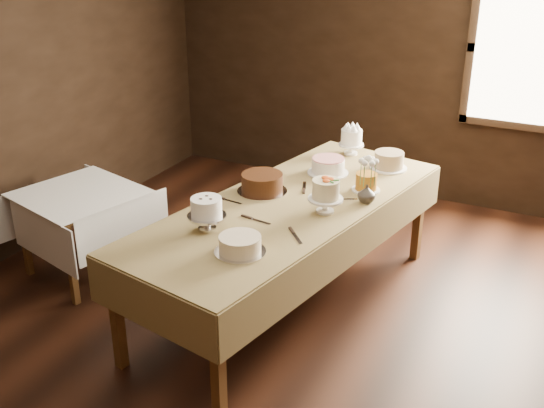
{
  "coord_description": "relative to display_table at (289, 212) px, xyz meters",
  "views": [
    {
      "loc": [
        1.81,
        -3.43,
        2.76
      ],
      "look_at": [
        0.0,
        0.2,
        0.95
      ],
      "focal_mm": 43.44,
      "sensor_mm": 36.0,
      "label": 1
    }
  ],
  "objects": [
    {
      "name": "cake_chocolate",
      "position": [
        -0.27,
        0.1,
        0.13
      ],
      "size": [
        0.41,
        0.41,
        0.14
      ],
      "color": "silver",
      "rests_on": "display_table"
    },
    {
      "name": "cake_server_a",
      "position": [
        -0.04,
        -0.36,
        0.07
      ],
      "size": [
        0.24,
        0.06,
        0.01
      ],
      "primitive_type": "cube",
      "rotation": [
        0.0,
        0.0,
        -0.14
      ],
      "color": "silver",
      "rests_on": "display_table"
    },
    {
      "name": "cake_swirl",
      "position": [
        -0.3,
        -0.62,
        0.17
      ],
      "size": [
        0.26,
        0.26,
        0.24
      ],
      "color": "silver",
      "rests_on": "display_table"
    },
    {
      "name": "cake_caramel",
      "position": [
        0.41,
        0.47,
        0.13
      ],
      "size": [
        0.23,
        0.23,
        0.14
      ],
      "color": "white",
      "rests_on": "display_table"
    },
    {
      "name": "flower_vase",
      "position": [
        0.48,
        0.27,
        0.13
      ],
      "size": [
        0.18,
        0.18,
        0.13
      ],
      "primitive_type": "imported",
      "rotation": [
        0.0,
        0.0,
        0.66
      ],
      "color": "#2D2823",
      "rests_on": "display_table"
    },
    {
      "name": "window",
      "position": [
        1.3,
        2.47,
        0.82
      ],
      "size": [
        1.1,
        0.05,
        1.3
      ],
      "primitive_type": "cube",
      "color": "#FFEABF",
      "rests_on": "wall_back"
    },
    {
      "name": "cake_server_d",
      "position": [
        0.35,
        0.25,
        0.07
      ],
      "size": [
        0.23,
        0.13,
        0.01
      ],
      "primitive_type": "cube",
      "rotation": [
        0.0,
        0.0,
        0.47
      ],
      "color": "silver",
      "rests_on": "display_table"
    },
    {
      "name": "cake_flowers",
      "position": [
        0.29,
        -0.02,
        0.17
      ],
      "size": [
        0.26,
        0.26,
        0.25
      ],
      "color": "white",
      "rests_on": "display_table"
    },
    {
      "name": "wall_back",
      "position": [
        -0.0,
        2.53,
        0.62
      ],
      "size": [
        5.0,
        0.02,
        2.8
      ],
      "primitive_type": "cube",
      "color": "black",
      "rests_on": "ground"
    },
    {
      "name": "cake_cream",
      "position": [
        0.05,
        -0.81,
        0.12
      ],
      "size": [
        0.37,
        0.37,
        0.11
      ],
      "color": "silver",
      "rests_on": "display_table"
    },
    {
      "name": "side_table",
      "position": [
        -1.7,
        -0.29,
        -0.14
      ],
      "size": [
        1.05,
        1.05,
        0.72
      ],
      "rotation": [
        0.0,
        0.0,
        -0.27
      ],
      "color": "#503318",
      "rests_on": "ground"
    },
    {
      "name": "cake_lattice",
      "position": [
        0.02,
        0.67,
        0.12
      ],
      "size": [
        0.33,
        0.33,
        0.12
      ],
      "color": "white",
      "rests_on": "display_table"
    },
    {
      "name": "cake_server_c",
      "position": [
        -0.04,
        0.36,
        0.07
      ],
      "size": [
        0.11,
        0.23,
        0.01
      ],
      "primitive_type": "cube",
      "rotation": [
        0.0,
        0.0,
        1.95
      ],
      "color": "silver",
      "rests_on": "display_table"
    },
    {
      "name": "cake_speckled",
      "position": [
        0.42,
        1.0,
        0.13
      ],
      "size": [
        0.31,
        0.31,
        0.14
      ],
      "color": "white",
      "rests_on": "display_table"
    },
    {
      "name": "display_table",
      "position": [
        0.0,
        0.0,
        0.0
      ],
      "size": [
        1.57,
        2.89,
        0.85
      ],
      "rotation": [
        0.0,
        0.0,
        -0.19
      ],
      "color": "#503318",
      "rests_on": "ground"
    },
    {
      "name": "floor",
      "position": [
        -0.0,
        -0.47,
        -0.78
      ],
      "size": [
        5.0,
        6.0,
        0.01
      ],
      "primitive_type": "cube",
      "color": "black",
      "rests_on": "ground"
    },
    {
      "name": "cake_server_b",
      "position": [
        0.28,
        -0.48,
        0.07
      ],
      "size": [
        0.18,
        0.19,
        0.01
      ],
      "primitive_type": "cube",
      "rotation": [
        0.0,
        0.0,
        -0.83
      ],
      "color": "silver",
      "rests_on": "display_table"
    },
    {
      "name": "cake_server_e",
      "position": [
        -0.37,
        -0.16,
        0.07
      ],
      "size": [
        0.24,
        0.05,
        0.01
      ],
      "primitive_type": "cube",
      "rotation": [
        0.0,
        0.0,
        -0.12
      ],
      "color": "silver",
      "rests_on": "display_table"
    },
    {
      "name": "cake_meringue",
      "position": [
        0.03,
        1.19,
        0.17
      ],
      "size": [
        0.25,
        0.25,
        0.23
      ],
      "color": "white",
      "rests_on": "display_table"
    },
    {
      "name": "flower_bouquet",
      "position": [
        0.48,
        0.27,
        0.32
      ],
      "size": [
        0.14,
        0.14,
        0.2
      ],
      "primitive_type": null,
      "color": "white",
      "rests_on": "flower_vase"
    }
  ]
}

